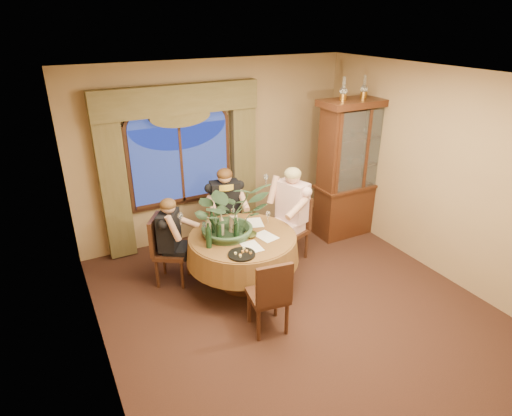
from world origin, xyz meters
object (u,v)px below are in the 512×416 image
person_pink (292,213)px  olive_bowl (251,235)px  oil_lamp_right (384,85)px  stoneware_vase (234,225)px  wine_bottle_1 (208,235)px  wine_bottle_2 (209,229)px  chair_back (171,251)px  wine_bottle_3 (219,231)px  chair_back_right (231,222)px  centerpiece_plant (229,188)px  chair_right (291,230)px  wine_bottle_5 (212,223)px  china_cabinet (356,169)px  person_scarf (225,210)px  wine_bottle_4 (236,230)px  oil_lamp_center (364,87)px  person_back (170,241)px  wine_bottle_0 (221,226)px  oil_lamp_left (344,89)px  chair_front_left (268,294)px  dining_table (243,260)px

person_pink → olive_bowl: 1.00m
oil_lamp_right → stoneware_vase: size_ratio=1.32×
olive_bowl → wine_bottle_1: wine_bottle_1 is taller
wine_bottle_1 → wine_bottle_2: size_ratio=1.00×
chair_back → wine_bottle_3: size_ratio=2.91×
oil_lamp_right → chair_back: 4.02m
chair_back_right → centerpiece_plant: centerpiece_plant is taller
centerpiece_plant → wine_bottle_3: 0.55m
chair_right → person_pink: (0.05, 0.05, 0.23)m
wine_bottle_1 → wine_bottle_5: size_ratio=1.00×
china_cabinet → person_scarf: china_cabinet is taller
chair_back → wine_bottle_4: size_ratio=2.91×
oil_lamp_center → person_back: size_ratio=0.28×
chair_back → wine_bottle_0: wine_bottle_0 is taller
chair_right → olive_bowl: (-0.86, -0.37, 0.30)m
chair_back → wine_bottle_3: wine_bottle_3 is taller
person_back → wine_bottle_0: (0.56, -0.47, 0.30)m
oil_lamp_left → wine_bottle_2: oil_lamp_left is taller
chair_right → chair_back_right: 0.94m
person_scarf → wine_bottle_3: bearing=73.2°
oil_lamp_center → chair_right: 2.39m
oil_lamp_left → chair_back: (-2.76, -0.07, -1.92)m
chair_right → wine_bottle_0: size_ratio=2.91×
wine_bottle_1 → person_pink: bearing=16.1°
oil_lamp_right → centerpiece_plant: (-2.84, -0.45, -1.01)m
chair_right → wine_bottle_4: (-1.07, -0.39, 0.44)m
chair_front_left → wine_bottle_4: 0.95m
stoneware_vase → olive_bowl: (0.15, -0.19, -0.10)m
oil_lamp_right → chair_front_left: bearing=-151.9°
chair_back → centerpiece_plant: 1.21m
dining_table → chair_back_right: chair_back_right is taller
oil_lamp_right → wine_bottle_4: 3.29m
dining_table → person_pink: bearing=19.2°
china_cabinet → wine_bottle_2: china_cabinet is taller
oil_lamp_center → person_scarf: size_ratio=0.25×
oil_lamp_left → wine_bottle_4: 2.64m
oil_lamp_center → wine_bottle_1: size_ratio=1.03×
wine_bottle_4 → wine_bottle_5: 0.38m
chair_front_left → wine_bottle_3: wine_bottle_3 is taller
oil_lamp_right → person_scarf: oil_lamp_right is taller
person_pink → wine_bottle_4: size_ratio=4.33×
olive_bowl → stoneware_vase: bearing=129.3°
person_pink → wine_bottle_5: 1.33m
dining_table → centerpiece_plant: (-0.12, 0.13, 1.02)m
chair_right → wine_bottle_1: wine_bottle_1 is taller
wine_bottle_0 → centerpiece_plant: bearing=23.9°
wine_bottle_0 → wine_bottle_2: bearing=179.6°
stoneware_vase → wine_bottle_4: wine_bottle_4 is taller
oil_lamp_right → person_back: oil_lamp_right is taller
person_pink → wine_bottle_3: 1.39m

